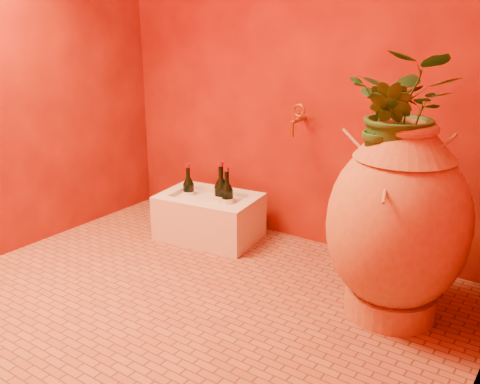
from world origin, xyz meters
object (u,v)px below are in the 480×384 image
Objects in this scene: stone_basin at (209,218)px; wall_tap at (297,118)px; wine_bottle_c at (221,198)px; amphora at (397,223)px; wine_bottle_a at (189,193)px; wine_bottle_b at (227,200)px.

wall_tap is (0.47, 0.23, 0.63)m from stone_basin.
wine_bottle_c is at bearing 8.15° from stone_basin.
wall_tap is at bearing 149.47° from amphora.
wine_bottle_b is at bearing 1.53° from wine_bottle_a.
wine_bottle_a is at bearing -160.53° from wall_tap.
amphora is at bearing -11.40° from wine_bottle_c.
wine_bottle_a is at bearing -179.19° from wine_bottle_c.
stone_basin is 2.17× the size of wine_bottle_a.
wine_bottle_a is 0.84m from wall_tap.
stone_basin is at bearing -171.85° from wine_bottle_c.
amphora is 5.08× the size of wall_tap.
amphora reaches higher than wall_tap.
wall_tap is at bearing 32.33° from wine_bottle_b.
stone_basin is 2.01× the size of wine_bottle_b.
stone_basin is at bearing -153.46° from wall_tap.
amphora reaches higher than wine_bottle_a.
wine_bottle_b reaches higher than stone_basin.
wall_tap is (0.63, 0.22, 0.51)m from wine_bottle_a.
amphora is 1.15m from wine_bottle_b.
wine_bottle_c reaches higher than stone_basin.
wine_bottle_a is 0.85× the size of wine_bottle_c.
amphora is at bearing -30.53° from wall_tap.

